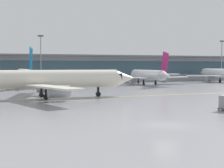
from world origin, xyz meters
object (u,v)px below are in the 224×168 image
object	(u,v)px
gate_airplane_4	(223,73)
apron_light_mast_2	(222,59)
gate_airplane_2	(25,75)
gate_airplane_3	(148,75)
apron_light_mast_1	(41,57)
taxiing_regional_jet	(52,80)

from	to	relation	value
gate_airplane_4	apron_light_mast_2	distance (m)	16.82
gate_airplane_2	gate_airplane_3	xyz separation A→B (m)	(36.23, -4.02, -0.25)
gate_airplane_2	apron_light_mast_2	distance (m)	78.07
gate_airplane_3	gate_airplane_2	bearing A→B (deg)	85.90
gate_airplane_3	apron_light_mast_1	size ratio (longest dim) A/B	1.86
gate_airplane_3	gate_airplane_4	size ratio (longest dim) A/B	0.95
gate_airplane_4	gate_airplane_2	bearing A→B (deg)	93.42
gate_airplane_3	apron_light_mast_2	bearing A→B (deg)	-64.58
gate_airplane_2	apron_light_mast_1	world-z (taller)	apron_light_mast_1
gate_airplane_4	taxiing_regional_jet	bearing A→B (deg)	122.81
gate_airplane_2	apron_light_mast_2	world-z (taller)	apron_light_mast_2
taxiing_regional_jet	apron_light_mast_1	xyz separation A→B (m)	(4.97, 51.37, 5.28)
taxiing_regional_jet	apron_light_mast_1	distance (m)	51.88
gate_airplane_2	taxiing_regional_jet	bearing A→B (deg)	-179.57
gate_airplane_4	apron_light_mast_1	bearing A→B (deg)	80.47
gate_airplane_2	gate_airplane_4	bearing A→B (deg)	-91.30
gate_airplane_2	taxiing_regional_jet	world-z (taller)	taxiing_regional_jet
gate_airplane_3	taxiing_regional_jet	xyz separation A→B (m)	(-34.85, -33.29, 0.35)
gate_airplane_4	gate_airplane_3	bearing A→B (deg)	101.20
gate_airplane_2	gate_airplane_4	world-z (taller)	gate_airplane_2
gate_airplane_4	taxiing_regional_jet	size ratio (longest dim) A/B	0.94
gate_airplane_3	apron_light_mast_1	distance (m)	35.37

